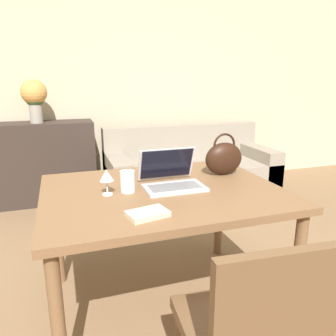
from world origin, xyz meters
TOP-DOWN VIEW (x-y plane):
  - wall_back at (0.00, 3.19)m, footprint 10.00×0.06m
  - dining_table at (0.02, 0.83)m, footprint 1.32×1.01m
  - chair at (0.08, -0.03)m, footprint 0.47×0.47m
  - couch at (0.89, 2.55)m, footprint 1.91×0.83m
  - sideboard at (-0.85, 2.93)m, footprint 1.40×0.40m
  - laptop at (0.09, 0.87)m, footprint 0.34×0.29m
  - drinking_glass at (-0.17, 0.84)m, footprint 0.08×0.08m
  - wine_glass at (-0.29, 0.83)m, footprint 0.08×0.08m
  - handbag at (0.48, 0.98)m, footprint 0.25×0.12m
  - flower_vase at (-0.73, 2.89)m, footprint 0.26×0.26m
  - book at (-0.16, 0.49)m, footprint 0.20×0.15m

SIDE VIEW (x-z plane):
  - couch at x=0.89m, z-range -0.12..0.70m
  - sideboard at x=-0.85m, z-range 0.00..0.90m
  - chair at x=0.08m, z-range 0.06..0.94m
  - dining_table at x=0.02m, z-range 0.30..1.05m
  - book at x=-0.16m, z-range 0.75..0.78m
  - laptop at x=0.09m, z-range 0.70..0.91m
  - drinking_glass at x=-0.17m, z-range 0.75..0.87m
  - wine_glass at x=-0.29m, z-range 0.78..0.92m
  - handbag at x=0.48m, z-range 0.73..1.00m
  - flower_vase at x=-0.73m, z-range 0.95..1.40m
  - wall_back at x=0.00m, z-range 0.00..2.70m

